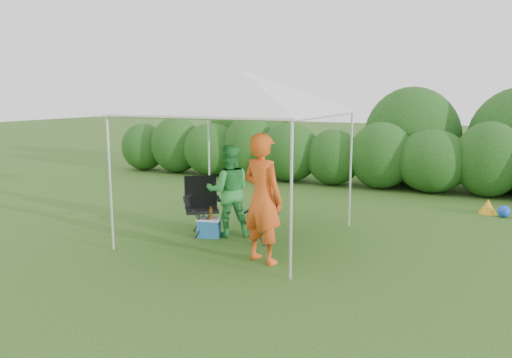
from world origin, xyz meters
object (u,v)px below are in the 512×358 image
at_px(cooler, 209,228).
at_px(chair_right, 264,214).
at_px(woman, 229,191).
at_px(chair_left, 201,202).
at_px(man, 263,198).
at_px(canopy, 240,92).

bearing_deg(cooler, chair_right, -4.00).
height_order(chair_right, woman, woman).
xyz_separation_m(chair_right, woman, (-0.69, 0.06, 0.33)).
bearing_deg(cooler, woman, 27.78).
height_order(chair_left, cooler, chair_left).
xyz_separation_m(man, cooler, (-1.36, 0.78, -0.78)).
bearing_deg(chair_right, canopy, 167.18).
height_order(woman, cooler, woman).
distance_m(chair_right, man, 1.15).
relative_size(canopy, cooler, 7.01).
distance_m(canopy, chair_left, 2.03).
relative_size(woman, cooler, 3.58).
height_order(canopy, cooler, canopy).
relative_size(chair_right, woman, 0.52).
relative_size(chair_right, chair_left, 0.82).
bearing_deg(man, cooler, -11.56).
distance_m(canopy, man, 2.02).
xyz_separation_m(chair_right, cooler, (-0.95, -0.18, -0.30)).
distance_m(canopy, woman, 1.69).
relative_size(canopy, chair_right, 3.77).
bearing_deg(canopy, woman, 179.42).
bearing_deg(woman, canopy, 147.53).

